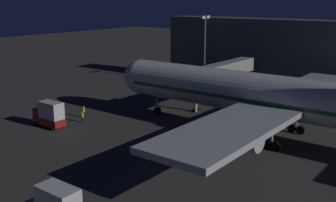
# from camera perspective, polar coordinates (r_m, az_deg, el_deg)

# --- Properties ---
(ground_plane) EXTENTS (320.00, 320.00, 0.00)m
(ground_plane) POSITION_cam_1_polar(r_m,az_deg,el_deg) (60.92, 7.90, -3.80)
(ground_plane) COLOR #383533
(airliner_at_gate) EXTENTS (49.14, 59.10, 18.58)m
(airliner_at_gate) POSITION_cam_1_polar(r_m,az_deg,el_deg) (55.40, 16.96, 0.07)
(airliner_at_gate) COLOR silver
(airliner_at_gate) RESTS_ON ground_plane
(jet_bridge) EXTENTS (21.21, 3.40, 7.41)m
(jet_bridge) POSITION_cam_1_polar(r_m,az_deg,el_deg) (73.33, 6.69, 4.01)
(jet_bridge) COLOR #9E9E99
(jet_bridge) RESTS_ON ground_plane
(apron_floodlight_mast) EXTENTS (2.90, 0.50, 14.93)m
(apron_floodlight_mast) POSITION_cam_1_polar(r_m,az_deg,el_deg) (90.75, 5.11, 7.86)
(apron_floodlight_mast) COLOR #59595E
(apron_floodlight_mast) RESTS_ON ground_plane
(ops_van) EXTENTS (2.36, 5.39, 3.88)m
(ops_van) POSITION_cam_1_polar(r_m,az_deg,el_deg) (63.05, -16.14, -1.78)
(ops_van) COLOR maroon
(ops_van) RESTS_ON ground_plane
(ground_crew_near_nose_gear) EXTENTS (0.40, 0.40, 1.88)m
(ground_crew_near_nose_gear) POSITION_cam_1_polar(r_m,az_deg,el_deg) (66.88, -11.62, -1.41)
(ground_crew_near_nose_gear) COLOR black
(ground_crew_near_nose_gear) RESTS_ON ground_plane
(ground_crew_walking_aft) EXTENTS (0.40, 0.40, 1.73)m
(ground_crew_walking_aft) POSITION_cam_1_polar(r_m,az_deg,el_deg) (64.33, -11.79, -2.12)
(ground_crew_walking_aft) COLOR black
(ground_crew_walking_aft) RESTS_ON ground_plane
(traffic_cone_nose_port) EXTENTS (0.36, 0.36, 0.55)m
(traffic_cone_nose_port) POSITION_cam_1_polar(r_m,az_deg,el_deg) (72.78, -3.75, -0.51)
(traffic_cone_nose_port) COLOR orange
(traffic_cone_nose_port) RESTS_ON ground_plane
(traffic_cone_nose_starboard) EXTENTS (0.36, 0.36, 0.55)m
(traffic_cone_nose_starboard) POSITION_cam_1_polar(r_m,az_deg,el_deg) (69.65, -6.13, -1.23)
(traffic_cone_nose_starboard) COLOR orange
(traffic_cone_nose_starboard) RESTS_ON ground_plane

